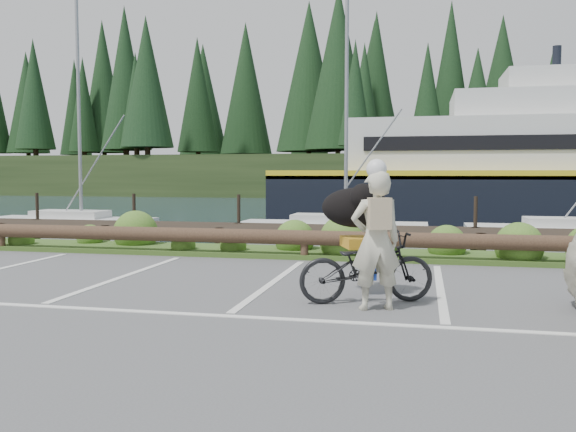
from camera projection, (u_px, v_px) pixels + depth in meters
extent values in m
plane|color=#4C4D4F|center=(237.00, 309.00, 7.83)|extent=(72.00, 72.00, 0.00)
plane|color=#172938|center=(396.00, 206.00, 54.67)|extent=(160.00, 160.00, 0.00)
cube|color=#3D5B21|center=(311.00, 253.00, 12.99)|extent=(34.00, 1.60, 0.10)
imported|color=black|center=(367.00, 267.00, 8.21)|extent=(1.95, 1.24, 0.97)
imported|color=beige|center=(376.00, 241.00, 7.75)|extent=(0.76, 0.63, 1.78)
ellipsoid|color=black|center=(356.00, 208.00, 8.74)|extent=(0.80, 1.10, 0.57)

